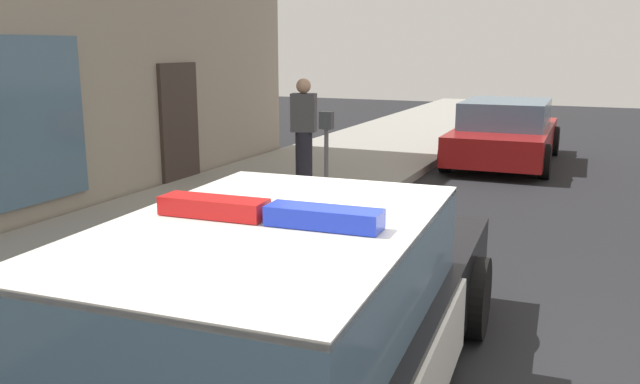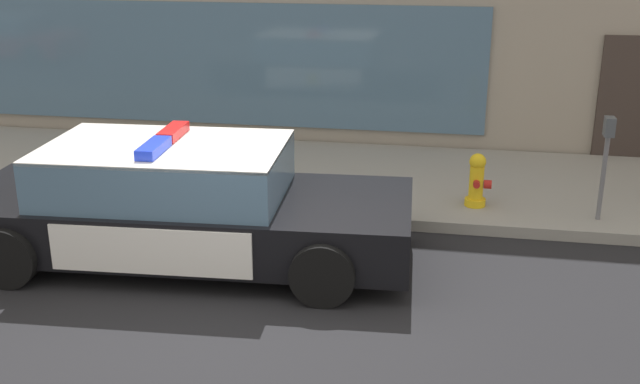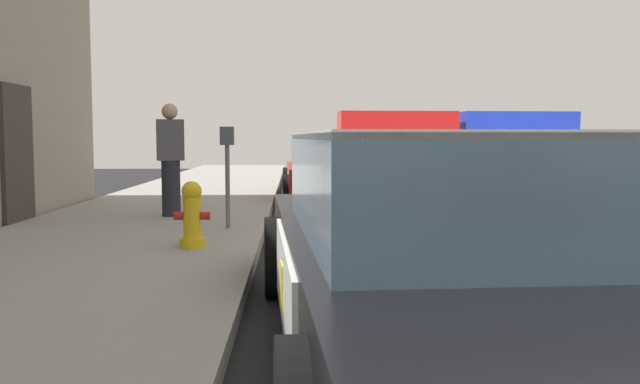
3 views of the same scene
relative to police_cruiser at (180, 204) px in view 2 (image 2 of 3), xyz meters
name	(u,v)px [view 2 (image 2 of 3)]	position (x,y,z in m)	size (l,w,h in m)	color
ground	(258,300)	(1.14, -0.89, -0.68)	(48.00, 48.00, 0.00)	black
sidewalk	(324,178)	(1.14, 3.08, -0.61)	(48.00, 3.53, 0.15)	gray
police_cruiser	(180,204)	(0.00, 0.00, 0.00)	(5.27, 2.36, 1.49)	black
fire_hydrant	(477,181)	(3.40, 2.03, -0.18)	(0.34, 0.39, 0.73)	gold
parking_meter	(606,149)	(4.94, 1.79, 0.40)	(0.12, 0.18, 1.34)	slate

